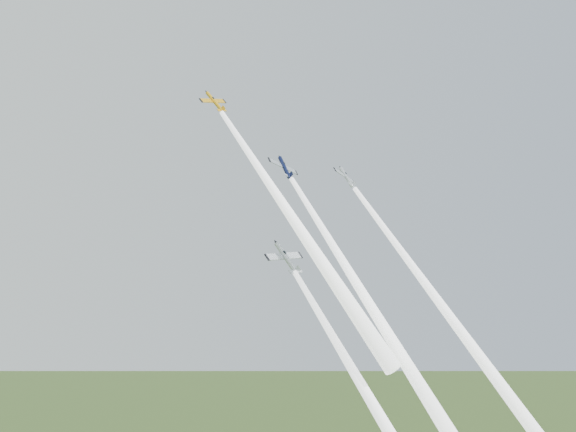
{
  "coord_description": "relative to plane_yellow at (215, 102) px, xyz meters",
  "views": [
    {
      "loc": [
        -58.37,
        -120.4,
        73.95
      ],
      "look_at": [
        0.0,
        -6.0,
        92.0
      ],
      "focal_mm": 45.0,
      "sensor_mm": 36.0,
      "label": 1
    }
  ],
  "objects": [
    {
      "name": "plane_yellow",
      "position": [
        0.0,
        0.0,
        0.0
      ],
      "size": [
        9.15,
        6.99,
        7.38
      ],
      "primitive_type": null,
      "rotation": [
        0.9,
        -0.21,
        0.42
      ],
      "color": "#EEA714"
    },
    {
      "name": "smoke_trail_yellow",
      "position": [
        8.38,
        -18.72,
        -26.07
      ],
      "size": [
        18.6,
        36.98,
        48.84
      ],
      "primitive_type": null,
      "rotation": [
        -0.67,
        0.0,
        0.42
      ],
      "color": "white"
    },
    {
      "name": "plane_navy",
      "position": [
        13.31,
        -3.94,
        -12.53
      ],
      "size": [
        7.82,
        7.91,
        8.27
      ],
      "primitive_type": null,
      "rotation": [
        0.9,
        0.21,
        0.28
      ],
      "color": "#0C1236"
    },
    {
      "name": "smoke_trail_navy",
      "position": [
        19.86,
        -26.54,
        -42.44
      ],
      "size": [
        15.31,
        44.29,
        56.52
      ],
      "primitive_type": null,
      "rotation": [
        -0.67,
        0.0,
        0.28
      ],
      "color": "white"
    },
    {
      "name": "plane_silver_right",
      "position": [
        25.41,
        -7.39,
        -14.0
      ],
      "size": [
        7.3,
        7.98,
        7.74
      ],
      "primitive_type": null,
      "rotation": [
        0.9,
        0.24,
        0.41
      ],
      "color": "silver"
    },
    {
      "name": "smoke_trail_silver_right",
      "position": [
        35.37,
        -30.53,
        -46.03
      ],
      "size": [
        21.79,
        45.78,
        60.75
      ],
      "primitive_type": null,
      "rotation": [
        -0.67,
        0.0,
        0.41
      ],
      "color": "white"
    },
    {
      "name": "plane_silver_low",
      "position": [
        7.9,
        -15.46,
        -31.42
      ],
      "size": [
        10.97,
        8.73,
        8.61
      ],
      "primitive_type": null,
      "rotation": [
        0.9,
        -0.11,
        0.33
      ],
      "color": "silver"
    },
    {
      "name": "smoke_trail_silver_low",
      "position": [
        14.76,
        -35.53,
        -58.38
      ],
      "size": [
        15.8,
        39.38,
        50.61
      ],
      "primitive_type": null,
      "rotation": [
        -0.67,
        0.0,
        0.33
      ],
      "color": "white"
    }
  ]
}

